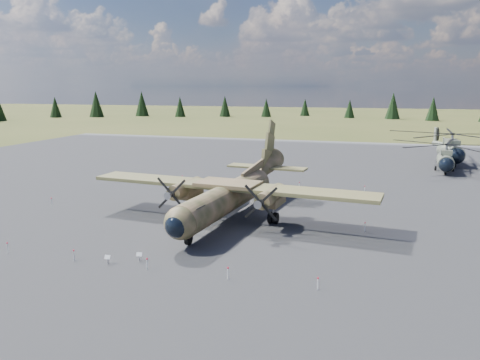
# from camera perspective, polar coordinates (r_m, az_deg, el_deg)

# --- Properties ---
(ground) EXTENTS (500.00, 500.00, 0.00)m
(ground) POSITION_cam_1_polar(r_m,az_deg,el_deg) (46.70, -5.77, -4.52)
(ground) COLOR brown
(ground) RESTS_ON ground
(apron) EXTENTS (120.00, 120.00, 0.04)m
(apron) POSITION_cam_1_polar(r_m,az_deg,el_deg) (55.79, -1.91, -1.84)
(apron) COLOR #57575C
(apron) RESTS_ON ground
(transport_plane) EXTENTS (28.63, 25.91, 9.42)m
(transport_plane) POSITION_cam_1_polar(r_m,az_deg,el_deg) (45.81, -0.94, -1.29)
(transport_plane) COLOR #3E4022
(transport_plane) RESTS_ON ground
(helicopter_near) EXTENTS (18.46, 20.87, 4.37)m
(helicopter_near) POSITION_cam_1_polar(r_m,az_deg,el_deg) (76.66, 23.83, 3.17)
(helicopter_near) COLOR #66675A
(helicopter_near) RESTS_ON ground
(helicopter_mid) EXTENTS (22.55, 25.32, 5.25)m
(helicopter_mid) POSITION_cam_1_polar(r_m,az_deg,el_deg) (84.67, 24.34, 4.24)
(helicopter_mid) COLOR #66675A
(helicopter_mid) RESTS_ON ground
(info_placard_left) EXTENTS (0.45, 0.21, 0.69)m
(info_placard_left) POSITION_cam_1_polar(r_m,az_deg,el_deg) (35.80, -15.84, -9.14)
(info_placard_left) COLOR gray
(info_placard_left) RESTS_ON ground
(info_placard_right) EXTENTS (0.45, 0.23, 0.67)m
(info_placard_right) POSITION_cam_1_polar(r_m,az_deg,el_deg) (35.83, -12.17, -8.96)
(info_placard_right) COLOR gray
(info_placard_right) RESTS_ON ground
(barrier_fence) EXTENTS (33.12, 29.62, 0.85)m
(barrier_fence) POSITION_cam_1_polar(r_m,az_deg,el_deg) (46.67, -6.34, -3.90)
(barrier_fence) COLOR white
(barrier_fence) RESTS_ON ground
(treeline) EXTENTS (336.48, 336.32, 10.96)m
(treeline) POSITION_cam_1_polar(r_m,az_deg,el_deg) (40.77, 1.66, 0.13)
(treeline) COLOR black
(treeline) RESTS_ON ground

